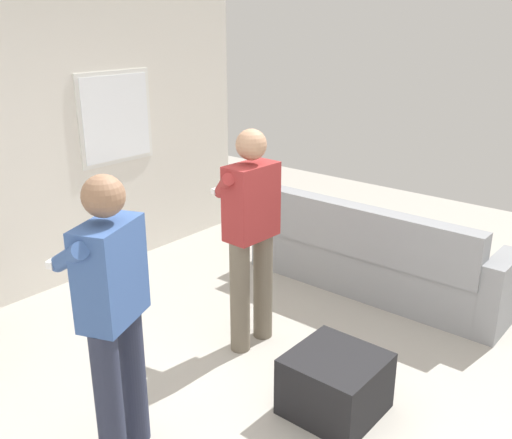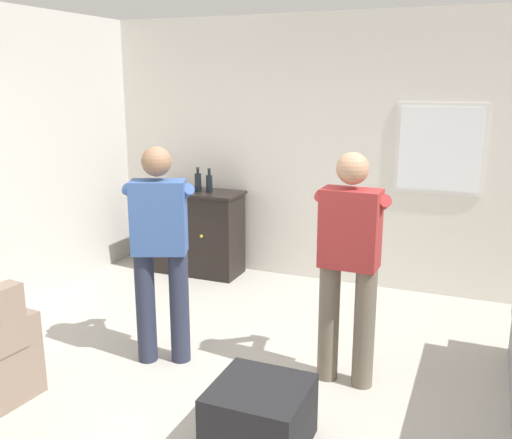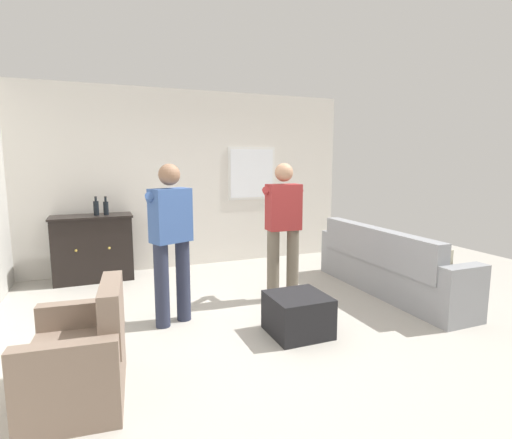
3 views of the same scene
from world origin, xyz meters
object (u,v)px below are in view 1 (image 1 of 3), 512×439
person_standing_left (112,309)px  ottoman (335,384)px  couch (370,258)px  person_standing_right (250,230)px

person_standing_left → ottoman: bearing=-33.7°
couch → person_standing_left: person_standing_left is taller
couch → ottoman: (-1.64, -0.67, -0.14)m
couch → ottoman: bearing=-157.8°
ottoman → couch: bearing=22.2°
ottoman → person_standing_left: (-1.10, 0.74, 0.74)m
couch → person_standing_right: (-1.35, 0.28, 0.60)m
person_standing_left → person_standing_right: bearing=8.8°
person_standing_right → ottoman: bearing=-106.9°
ottoman → person_standing_right: person_standing_right is taller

